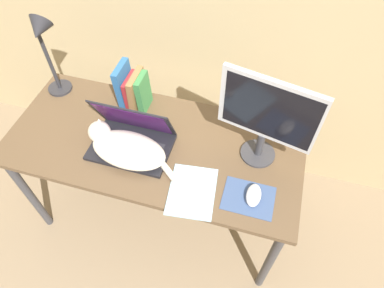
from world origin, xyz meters
name	(u,v)px	position (x,y,z in m)	size (l,w,h in m)	color
ground_plane	(146,258)	(0.00, 0.00, 0.00)	(12.00, 12.00, 0.00)	#847056
desk	(155,151)	(0.00, 0.33, 0.66)	(1.46, 0.66, 0.73)	brown
laptop	(132,139)	(-0.09, 0.29, 0.78)	(0.38, 0.26, 0.25)	black
cat	(125,147)	(-0.10, 0.22, 0.79)	(0.48, 0.23, 0.14)	beige
external_monitor	(267,116)	(0.50, 0.40, 1.00)	(0.42, 0.16, 0.46)	#333338
mousepad	(248,198)	(0.50, 0.15, 0.73)	(0.22, 0.17, 0.00)	#384C75
computer_mouse	(254,195)	(0.52, 0.16, 0.75)	(0.06, 0.11, 0.04)	silver
book_row	(133,90)	(-0.18, 0.55, 0.84)	(0.14, 0.16, 0.25)	#285B93
desk_lamp	(44,43)	(-0.60, 0.51, 1.06)	(0.17, 0.17, 0.49)	#28282D
notepad	(192,191)	(0.26, 0.11, 0.74)	(0.23, 0.28, 0.01)	#99C6E0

